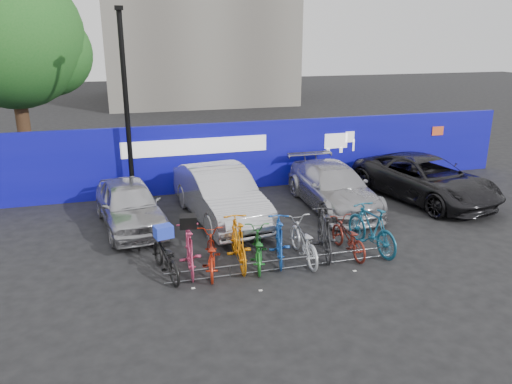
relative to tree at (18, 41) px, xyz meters
name	(u,v)px	position (x,y,z in m)	size (l,w,h in m)	color
ground	(276,259)	(6.77, -10.06, -5.07)	(100.00, 100.00, 0.00)	black
hoarding	(224,157)	(6.78, -4.06, -3.86)	(22.00, 0.18, 2.40)	#0B0B9C
tree	(18,41)	(0.00, 0.00, 0.00)	(5.40, 5.20, 7.80)	#382314
lamppost	(126,103)	(3.57, -4.66, -1.80)	(0.25, 0.50, 6.11)	black
bike_rack	(284,264)	(6.77, -10.66, -4.91)	(5.60, 0.03, 0.30)	#595B60
car_0	(130,204)	(3.40, -6.83, -4.39)	(1.60, 3.98, 1.36)	#B0B0B5
car_1	(220,194)	(6.02, -6.96, -4.28)	(1.67, 4.78, 1.57)	#B5B5BA
car_2	(333,187)	(9.73, -6.81, -4.39)	(1.89, 4.66, 1.35)	#A9A8AD
car_3	(425,179)	(13.00, -6.92, -4.35)	(2.38, 5.17, 1.44)	black
bike_0	(165,257)	(4.06, -10.17, -4.59)	(0.63, 1.81, 0.95)	black
bike_1	(190,249)	(4.64, -10.08, -4.52)	(0.52, 1.83, 1.10)	#C33860
bike_2	(211,253)	(5.11, -10.26, -4.60)	(0.62, 1.78, 0.93)	#AC250F
bike_3	(238,242)	(5.81, -10.07, -4.48)	(0.56, 1.97, 1.19)	orange
bike_4	(258,248)	(6.26, -10.23, -4.62)	(0.60, 1.72, 0.90)	#1A7023
bike_5	(279,240)	(6.84, -10.11, -4.52)	(0.52, 1.83, 1.10)	#1648A5
bike_6	(303,241)	(7.41, -10.24, -4.57)	(0.67, 1.91, 1.01)	#B4B6BC
bike_7	(324,233)	(8.04, -10.09, -4.49)	(0.54, 1.93, 1.16)	#242427
bike_8	(348,237)	(8.62, -10.22, -4.62)	(0.60, 1.71, 0.90)	maroon
bike_9	(372,228)	(9.29, -10.18, -4.46)	(0.57, 2.02, 1.21)	#175676
cargo_crate	(163,232)	(4.06, -10.17, -3.98)	(0.40, 0.30, 0.28)	blue
cargo_topcase	(188,221)	(4.64, -10.08, -3.83)	(0.38, 0.34, 0.28)	black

